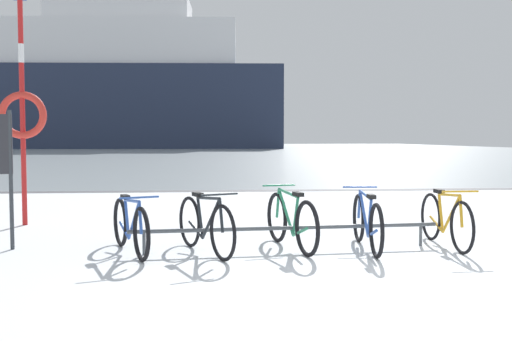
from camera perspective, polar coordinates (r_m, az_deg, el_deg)
The scene contains 9 objects.
ground at distance 59.19m, azimuth -2.67°, elevation 1.87°, with size 80.00×132.00×0.08m.
bike_rack at distance 7.32m, azimuth 3.16°, elevation -5.77°, with size 3.95×0.38×0.31m.
bicycle_0 at distance 7.25m, azimuth -12.30°, elevation -5.39°, with size 0.71×1.57×0.74m.
bicycle_1 at distance 7.10m, azimuth -5.04°, elevation -5.38°, with size 0.75×1.52×0.78m.
bicycle_2 at distance 7.38m, azimuth 3.46°, elevation -4.99°, with size 0.56×1.66×0.79m.
bicycle_3 at distance 7.47m, azimuth 10.88°, elevation -5.02°, with size 0.46×1.73×0.77m.
bicycle_4 at distance 7.91m, azimuth 18.19°, elevation -4.65°, with size 0.46×1.63×0.77m.
rescue_post at distance 10.04m, azimuth -22.05°, elevation 5.64°, with size 0.76×0.12×3.95m.
ferry_ship at distance 78.44m, azimuth -12.62°, elevation 8.03°, with size 40.40×13.33×23.84m.
Camera 1 is at (-1.93, -5.24, 1.42)m, focal length 40.54 mm.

